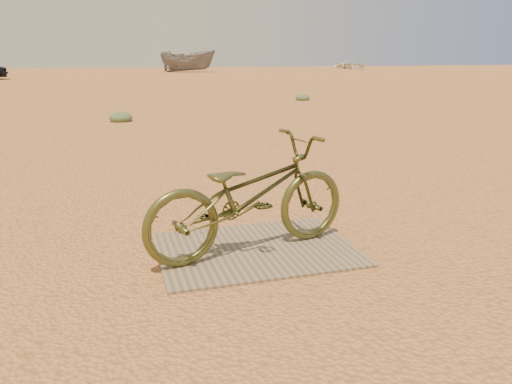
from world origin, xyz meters
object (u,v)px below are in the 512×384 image
object	(u,v)px
boat_mid_right	(188,61)
boat_far_right	(352,65)
plywood_board	(256,249)
bicycle	(250,195)

from	to	relation	value
boat_mid_right	boat_far_right	distance (m)	19.76
plywood_board	boat_far_right	xyz separation A→B (m)	(25.41, 47.80, 0.45)
bicycle	boat_mid_right	size ratio (longest dim) A/B	0.36
plywood_board	bicycle	bearing A→B (deg)	-146.86
boat_mid_right	plywood_board	bearing A→B (deg)	-166.02
boat_far_right	bicycle	bearing A→B (deg)	-130.96
boat_mid_right	boat_far_right	size ratio (longest dim) A/B	1.14
boat_mid_right	boat_far_right	bearing A→B (deg)	-52.44
plywood_board	bicycle	size ratio (longest dim) A/B	0.90
bicycle	boat_mid_right	bearing A→B (deg)	-21.82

